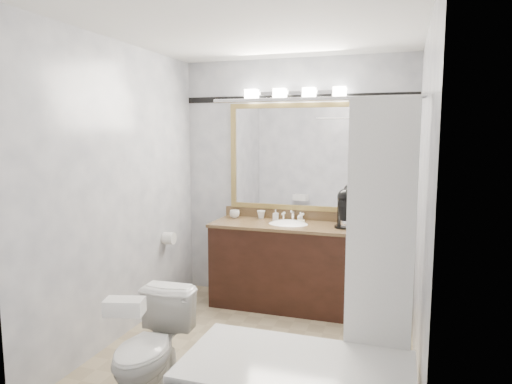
% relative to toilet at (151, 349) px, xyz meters
% --- Properties ---
extents(room, '(2.42, 2.62, 2.52)m').
position_rel_toilet_xyz_m(room, '(0.46, 0.85, 0.90)').
color(room, tan).
rests_on(room, ground).
extents(vanity, '(1.53, 0.58, 0.97)m').
position_rel_toilet_xyz_m(vanity, '(0.46, 1.86, 0.10)').
color(vanity, black).
rests_on(vanity, ground).
extents(mirror, '(1.40, 0.04, 1.10)m').
position_rel_toilet_xyz_m(mirror, '(0.46, 2.13, 1.15)').
color(mirror, '#AB904D').
rests_on(mirror, room).
extents(vanity_light_bar, '(1.02, 0.14, 0.12)m').
position_rel_toilet_xyz_m(vanity_light_bar, '(0.46, 2.08, 1.79)').
color(vanity_light_bar, silver).
rests_on(vanity_light_bar, room).
extents(accent_stripe, '(2.40, 0.01, 0.06)m').
position_rel_toilet_xyz_m(accent_stripe, '(0.46, 2.14, 1.75)').
color(accent_stripe, black).
rests_on(accent_stripe, room).
extents(tp_roll, '(0.11, 0.12, 0.12)m').
position_rel_toilet_xyz_m(tp_roll, '(-0.68, 1.51, 0.35)').
color(tp_roll, white).
rests_on(tp_roll, room).
extents(toilet, '(0.41, 0.69, 0.69)m').
position_rel_toilet_xyz_m(toilet, '(0.00, 0.00, 0.00)').
color(toilet, white).
rests_on(toilet, ground).
extents(tissue_box, '(0.25, 0.18, 0.09)m').
position_rel_toilet_xyz_m(tissue_box, '(0.00, -0.27, 0.39)').
color(tissue_box, white).
rests_on(tissue_box, toilet).
extents(coffee_maker, '(0.19, 0.24, 0.37)m').
position_rel_toilet_xyz_m(coffee_maker, '(1.01, 1.90, 0.69)').
color(coffee_maker, black).
rests_on(coffee_maker, vanity).
extents(cup_left, '(0.13, 0.13, 0.08)m').
position_rel_toilet_xyz_m(cup_left, '(-0.17, 2.01, 0.55)').
color(cup_left, white).
rests_on(cup_left, vanity).
extents(cup_right, '(0.10, 0.10, 0.08)m').
position_rel_toilet_xyz_m(cup_right, '(0.11, 2.07, 0.55)').
color(cup_right, white).
rests_on(cup_right, vanity).
extents(soap_bottle_a, '(0.05, 0.05, 0.11)m').
position_rel_toilet_xyz_m(soap_bottle_a, '(0.28, 2.02, 0.56)').
color(soap_bottle_a, white).
rests_on(soap_bottle_a, vanity).
extents(soap_bottle_b, '(0.08, 0.08, 0.09)m').
position_rel_toilet_xyz_m(soap_bottle_b, '(0.53, 2.07, 0.55)').
color(soap_bottle_b, white).
rests_on(soap_bottle_b, vanity).
extents(soap_bar, '(0.08, 0.05, 0.02)m').
position_rel_toilet_xyz_m(soap_bar, '(0.56, 1.98, 0.52)').
color(soap_bar, '#ECE3C2').
rests_on(soap_bar, vanity).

